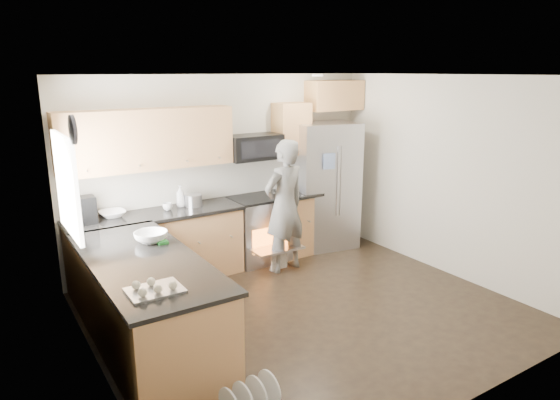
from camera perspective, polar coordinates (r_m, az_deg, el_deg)
ground at (r=5.80m, az=3.20°, el=-12.60°), size 4.50×4.50×0.00m
room_shell at (r=5.24m, az=3.02°, el=3.88°), size 4.54×4.04×2.62m
back_cabinet_run at (r=6.62m, az=-9.76°, el=-0.35°), size 4.45×0.64×2.50m
peninsula at (r=5.09m, az=-14.99°, el=-11.35°), size 0.96×2.36×1.03m
stove_range at (r=7.05m, az=-2.47°, el=-1.65°), size 0.76×0.97×1.79m
refrigerator at (r=7.61m, az=4.98°, el=1.67°), size 1.04×0.87×1.90m
person at (r=6.64m, az=0.52°, el=-0.72°), size 0.71×0.53×1.79m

